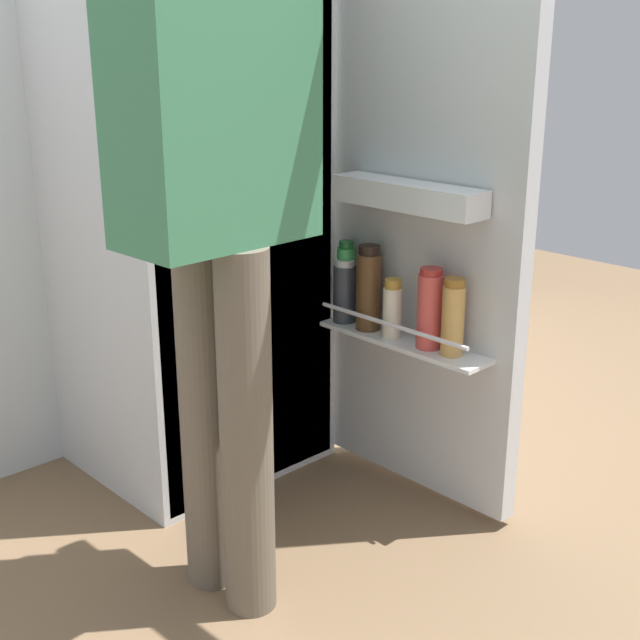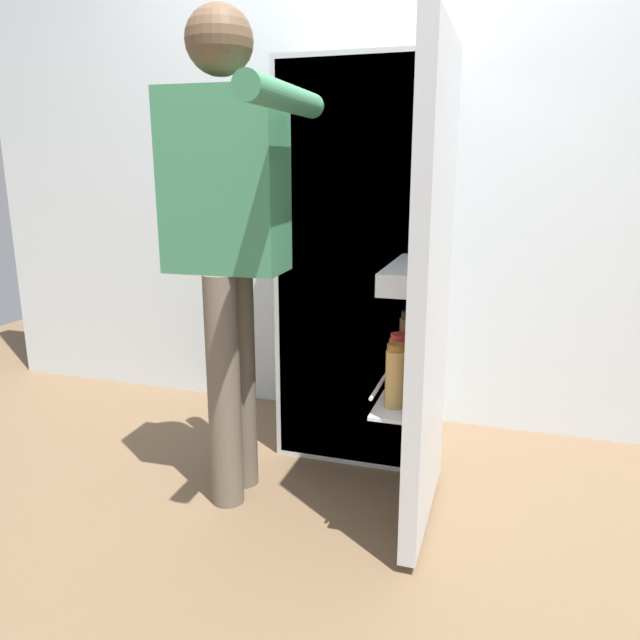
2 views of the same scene
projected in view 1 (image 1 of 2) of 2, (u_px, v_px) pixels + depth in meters
The scene contains 4 objects.
ground_plane at pixel (314, 520), 2.38m from camera, with size 6.44×6.44×0.00m, color brown.
kitchen_wall at pixel (114, 36), 2.58m from camera, with size 4.40×0.10×2.57m, color silver.
refrigerator at pixel (209, 205), 2.48m from camera, with size 0.71×1.23×1.64m.
person at pixel (219, 155), 1.76m from camera, with size 0.55×0.73×1.74m.
Camera 1 is at (-1.43, -1.52, 1.28)m, focal length 47.92 mm.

